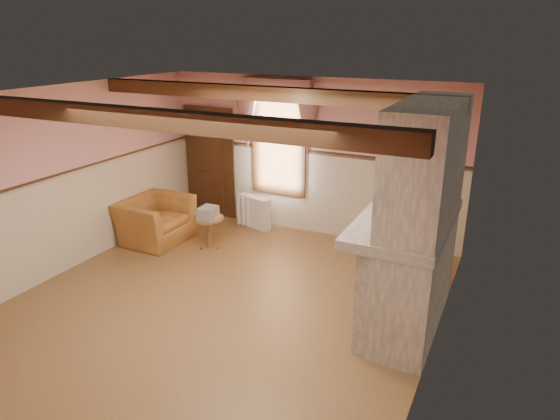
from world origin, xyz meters
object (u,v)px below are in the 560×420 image
at_px(armchair, 155,220).
at_px(bowl, 405,215).
at_px(radiator, 254,212).
at_px(oil_lamp, 415,195).
at_px(side_table, 209,232).
at_px(mantel_clock, 420,191).

xyz_separation_m(armchair, bowl, (4.49, -0.78, 1.08)).
height_order(armchair, radiator, armchair).
bearing_deg(radiator, bowl, -18.73).
height_order(armchair, bowl, bowl).
xyz_separation_m(armchair, oil_lamp, (4.49, -0.27, 1.18)).
relative_size(side_table, mantel_clock, 2.29).
distance_m(side_table, radiator, 1.22).
bearing_deg(oil_lamp, radiator, 153.50).
bearing_deg(radiator, armchair, -118.38).
bearing_deg(armchair, side_table, -81.02).
height_order(radiator, bowl, bowl).
bearing_deg(armchair, bowl, -99.13).
bearing_deg(side_table, radiator, 79.44).
bearing_deg(side_table, armchair, -171.73).
xyz_separation_m(radiator, bowl, (3.24, -2.13, 1.16)).
bearing_deg(armchair, radiator, -42.25).
distance_m(bowl, oil_lamp, 0.52).
bearing_deg(bowl, mantel_clock, 90.00).
xyz_separation_m(bowl, mantel_clock, (0.00, 0.83, 0.06)).
relative_size(armchair, mantel_clock, 4.90).
xyz_separation_m(mantel_clock, oil_lamp, (0.00, -0.32, 0.04)).
distance_m(armchair, bowl, 4.69).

